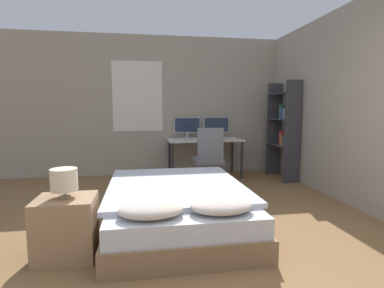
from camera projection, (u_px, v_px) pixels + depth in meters
wall_back at (178, 106)px, 5.96m from camera, size 12.00×0.08×2.70m
wall_side_right at (362, 105)px, 3.80m from camera, size 0.06×12.00×2.70m
bed at (177, 206)px, 3.31m from camera, size 1.49×2.06×0.53m
nightstand at (66, 228)px, 2.61m from camera, size 0.50×0.43×0.54m
bedside_lamp at (64, 180)px, 2.56m from camera, size 0.22×0.22×0.26m
desk at (204, 143)px, 5.71m from camera, size 1.40×0.69×0.73m
monitor_left at (187, 126)px, 5.87m from camera, size 0.52×0.16×0.41m
monitor_right at (216, 126)px, 5.96m from camera, size 0.52×0.16×0.41m
keyboard at (207, 140)px, 5.47m from camera, size 0.42×0.13×0.02m
computer_mouse at (223, 139)px, 5.51m from camera, size 0.07×0.05×0.04m
office_chair at (208, 164)px, 4.91m from camera, size 0.52×0.52×1.00m
bookshelf at (285, 127)px, 5.44m from camera, size 0.30×0.76×1.79m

